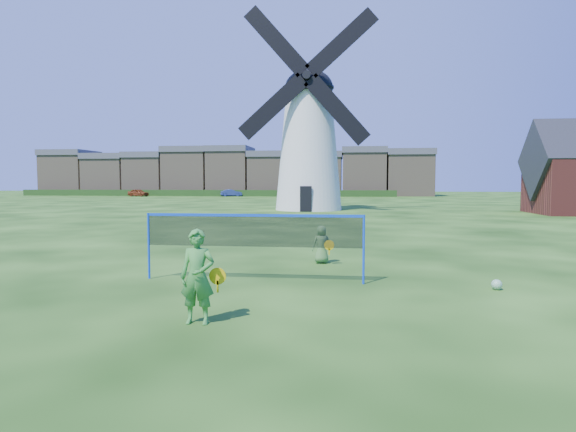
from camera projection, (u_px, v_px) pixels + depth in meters
The scene contains 10 objects.
ground at pixel (276, 285), 10.75m from camera, with size 220.00×220.00×0.00m, color black.
windmill at pixel (309, 140), 39.37m from camera, with size 10.74×5.38×15.76m.
badminton_net at pixel (253, 232), 11.09m from camera, with size 5.05×0.05×1.55m.
player_girl at pixel (198, 277), 7.78m from camera, with size 0.70×0.38×1.53m.
player_boy at pixel (322, 244), 13.61m from camera, with size 0.66×0.46×1.06m.
play_ball at pixel (497, 285), 10.28m from camera, with size 0.22×0.22×0.22m, color green.
terraced_houses at pixel (232, 173), 84.02m from camera, with size 67.42×8.40×8.33m.
hedge at pixel (202, 193), 78.75m from camera, with size 62.00×0.80×1.00m, color #193814.
car_left at pixel (138, 193), 77.06m from camera, with size 1.39×3.46×1.18m, color maroon.
car_right at pixel (231, 193), 77.61m from camera, with size 1.17×3.37×1.11m, color navy.
Camera 1 is at (1.56, -10.50, 2.28)m, focal length 30.34 mm.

